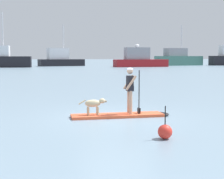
{
  "coord_description": "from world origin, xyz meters",
  "views": [
    {
      "loc": [
        -2.61,
        -12.12,
        2.21
      ],
      "look_at": [
        0.0,
        1.0,
        0.9
      ],
      "focal_mm": 55.52,
      "sensor_mm": 36.0,
      "label": 1
    }
  ],
  "objects_px": {
    "paddleboard": "(124,115)",
    "moored_boat_outer": "(60,59)",
    "dog": "(94,104)",
    "moored_boat_starboard": "(178,59)",
    "moored_boat_far_port": "(139,60)",
    "person_paddler": "(130,87)",
    "marker_buoy": "(165,132)"
  },
  "relations": [
    {
      "from": "dog",
      "to": "moored_boat_starboard",
      "type": "xyz_separation_m",
      "value": [
        28.37,
        62.26,
        1.0
      ]
    },
    {
      "from": "moored_boat_outer",
      "to": "marker_buoy",
      "type": "distance_m",
      "value": 66.54
    },
    {
      "from": "moored_boat_far_port",
      "to": "marker_buoy",
      "type": "distance_m",
      "value": 59.87
    },
    {
      "from": "person_paddler",
      "to": "moored_boat_outer",
      "type": "height_order",
      "value": "moored_boat_outer"
    },
    {
      "from": "person_paddler",
      "to": "dog",
      "type": "bearing_deg",
      "value": -179.58
    },
    {
      "from": "moored_boat_outer",
      "to": "moored_boat_starboard",
      "type": "xyz_separation_m",
      "value": [
        26.5,
        -0.74,
        0.09
      ]
    },
    {
      "from": "paddleboard",
      "to": "moored_boat_starboard",
      "type": "relative_size",
      "value": 0.32
    },
    {
      "from": "dog",
      "to": "moored_boat_outer",
      "type": "relative_size",
      "value": 0.1
    },
    {
      "from": "dog",
      "to": "moored_boat_starboard",
      "type": "bearing_deg",
      "value": 65.51
    },
    {
      "from": "paddleboard",
      "to": "marker_buoy",
      "type": "relative_size",
      "value": 4.08
    },
    {
      "from": "paddleboard",
      "to": "dog",
      "type": "relative_size",
      "value": 3.52
    },
    {
      "from": "paddleboard",
      "to": "moored_boat_outer",
      "type": "xyz_separation_m",
      "value": [
        0.79,
        63.0,
        1.36
      ]
    },
    {
      "from": "dog",
      "to": "moored_boat_far_port",
      "type": "distance_m",
      "value": 56.88
    },
    {
      "from": "moored_boat_starboard",
      "to": "marker_buoy",
      "type": "relative_size",
      "value": 12.76
    },
    {
      "from": "person_paddler",
      "to": "moored_boat_outer",
      "type": "xyz_separation_m",
      "value": [
        0.54,
        63.0,
        0.34
      ]
    },
    {
      "from": "moored_boat_starboard",
      "to": "moored_boat_far_port",
      "type": "bearing_deg",
      "value": -144.85
    },
    {
      "from": "dog",
      "to": "moored_boat_outer",
      "type": "bearing_deg",
      "value": 88.3
    },
    {
      "from": "dog",
      "to": "moored_boat_outer",
      "type": "xyz_separation_m",
      "value": [
        1.86,
        63.01,
        0.91
      ]
    },
    {
      "from": "moored_boat_far_port",
      "to": "moored_boat_starboard",
      "type": "xyz_separation_m",
      "value": [
        11.36,
        8.0,
        0.08
      ]
    },
    {
      "from": "moored_boat_far_port",
      "to": "marker_buoy",
      "type": "relative_size",
      "value": 12.22
    },
    {
      "from": "paddleboard",
      "to": "dog",
      "type": "xyz_separation_m",
      "value": [
        -1.08,
        -0.01,
        0.45
      ]
    },
    {
      "from": "dog",
      "to": "moored_boat_outer",
      "type": "height_order",
      "value": "moored_boat_outer"
    },
    {
      "from": "dog",
      "to": "marker_buoy",
      "type": "height_order",
      "value": "marker_buoy"
    },
    {
      "from": "dog",
      "to": "moored_boat_starboard",
      "type": "relative_size",
      "value": 0.09
    },
    {
      "from": "person_paddler",
      "to": "moored_boat_starboard",
      "type": "bearing_deg",
      "value": 66.52
    },
    {
      "from": "moored_boat_outer",
      "to": "moored_boat_starboard",
      "type": "height_order",
      "value": "moored_boat_starboard"
    },
    {
      "from": "marker_buoy",
      "to": "moored_boat_starboard",
      "type": "bearing_deg",
      "value": 67.7
    },
    {
      "from": "person_paddler",
      "to": "moored_boat_starboard",
      "type": "distance_m",
      "value": 67.88
    },
    {
      "from": "moored_boat_starboard",
      "to": "moored_boat_outer",
      "type": "bearing_deg",
      "value": 178.39
    },
    {
      "from": "paddleboard",
      "to": "moored_boat_outer",
      "type": "bearing_deg",
      "value": 89.29
    },
    {
      "from": "person_paddler",
      "to": "dog",
      "type": "relative_size",
      "value": 1.63
    },
    {
      "from": "moored_boat_far_port",
      "to": "marker_buoy",
      "type": "height_order",
      "value": "moored_boat_far_port"
    }
  ]
}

